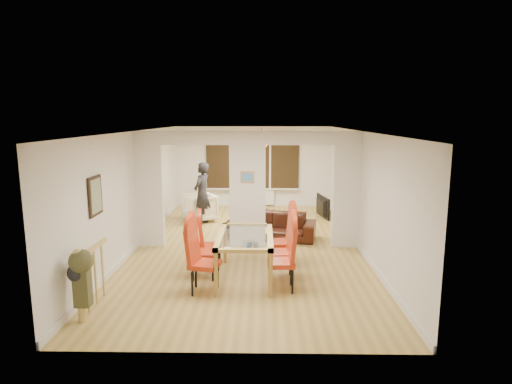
{
  "coord_description": "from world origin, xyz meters",
  "views": [
    {
      "loc": [
        0.35,
        -9.4,
        2.91
      ],
      "look_at": [
        0.18,
        0.6,
        1.14
      ],
      "focal_mm": 30.0,
      "sensor_mm": 36.0,
      "label": 1
    }
  ],
  "objects_px": {
    "dining_chair_rb": "(281,249)",
    "coffee_table": "(260,215)",
    "dining_chair_la": "(205,259)",
    "dining_chair_rc": "(281,238)",
    "bottle": "(260,206)",
    "person": "(202,193)",
    "bowl": "(264,210)",
    "dining_chair_lc": "(210,242)",
    "sofa": "(271,226)",
    "armchair": "(199,208)",
    "dining_table": "(245,257)",
    "dining_chair_ra": "(281,258)",
    "dining_chair_lb": "(204,249)",
    "television": "(319,207)"
  },
  "relations": [
    {
      "from": "dining_chair_lc",
      "to": "bottle",
      "type": "relative_size",
      "value": 3.45
    },
    {
      "from": "dining_table",
      "to": "coffee_table",
      "type": "xyz_separation_m",
      "value": [
        0.23,
        4.65,
        -0.31
      ]
    },
    {
      "from": "dining_table",
      "to": "dining_chair_la",
      "type": "distance_m",
      "value": 0.92
    },
    {
      "from": "dining_chair_lc",
      "to": "armchair",
      "type": "relative_size",
      "value": 1.22
    },
    {
      "from": "dining_chair_la",
      "to": "dining_chair_rc",
      "type": "relative_size",
      "value": 0.99
    },
    {
      "from": "coffee_table",
      "to": "person",
      "type": "bearing_deg",
      "value": -157.97
    },
    {
      "from": "dining_chair_la",
      "to": "bowl",
      "type": "relative_size",
      "value": 4.99
    },
    {
      "from": "sofa",
      "to": "person",
      "type": "xyz_separation_m",
      "value": [
        -1.87,
        1.38,
        0.54
      ]
    },
    {
      "from": "armchair",
      "to": "dining_chair_ra",
      "type": "bearing_deg",
      "value": -4.74
    },
    {
      "from": "dining_chair_ra",
      "to": "coffee_table",
      "type": "bearing_deg",
      "value": 93.72
    },
    {
      "from": "person",
      "to": "television",
      "type": "xyz_separation_m",
      "value": [
        3.32,
        0.87,
        -0.54
      ]
    },
    {
      "from": "dining_chair_rc",
      "to": "armchair",
      "type": "bearing_deg",
      "value": 109.71
    },
    {
      "from": "dining_chair_lc",
      "to": "dining_table",
      "type": "bearing_deg",
      "value": -46.24
    },
    {
      "from": "dining_chair_rb",
      "to": "armchair",
      "type": "distance_m",
      "value": 4.83
    },
    {
      "from": "dining_chair_lb",
      "to": "dining_chair_rc",
      "type": "height_order",
      "value": "dining_chair_rc"
    },
    {
      "from": "bottle",
      "to": "person",
      "type": "bearing_deg",
      "value": -155.99
    },
    {
      "from": "dining_chair_la",
      "to": "coffee_table",
      "type": "xyz_separation_m",
      "value": [
        0.88,
        5.27,
        -0.47
      ]
    },
    {
      "from": "dining_chair_lc",
      "to": "sofa",
      "type": "height_order",
      "value": "dining_chair_lc"
    },
    {
      "from": "sofa",
      "to": "armchair",
      "type": "bearing_deg",
      "value": 150.49
    },
    {
      "from": "person",
      "to": "dining_chair_lb",
      "type": "bearing_deg",
      "value": 27.33
    },
    {
      "from": "dining_chair_lb",
      "to": "armchair",
      "type": "relative_size",
      "value": 1.29
    },
    {
      "from": "dining_chair_lb",
      "to": "television",
      "type": "distance_m",
      "value": 5.57
    },
    {
      "from": "dining_chair_la",
      "to": "person",
      "type": "xyz_separation_m",
      "value": [
        -0.7,
        4.64,
        0.28
      ]
    },
    {
      "from": "dining_chair_rb",
      "to": "coffee_table",
      "type": "xyz_separation_m",
      "value": [
        -0.41,
        4.65,
        -0.46
      ]
    },
    {
      "from": "person",
      "to": "bowl",
      "type": "relative_size",
      "value": 7.4
    },
    {
      "from": "dining_chair_lc",
      "to": "coffee_table",
      "type": "bearing_deg",
      "value": 68.12
    },
    {
      "from": "bottle",
      "to": "dining_chair_lc",
      "type": "bearing_deg",
      "value": -102.53
    },
    {
      "from": "dining_chair_lb",
      "to": "sofa",
      "type": "bearing_deg",
      "value": 63.9
    },
    {
      "from": "armchair",
      "to": "television",
      "type": "xyz_separation_m",
      "value": [
        3.45,
        0.55,
        -0.07
      ]
    },
    {
      "from": "person",
      "to": "bottle",
      "type": "relative_size",
      "value": 5.71
    },
    {
      "from": "dining_chair_rb",
      "to": "dining_chair_rc",
      "type": "bearing_deg",
      "value": 81.43
    },
    {
      "from": "dining_chair_lb",
      "to": "dining_chair_rc",
      "type": "xyz_separation_m",
      "value": [
        1.42,
        0.59,
        0.03
      ]
    },
    {
      "from": "coffee_table",
      "to": "bowl",
      "type": "distance_m",
      "value": 0.19
    },
    {
      "from": "dining_chair_lb",
      "to": "dining_chair_lc",
      "type": "relative_size",
      "value": 1.06
    },
    {
      "from": "bottle",
      "to": "armchair",
      "type": "bearing_deg",
      "value": -167.45
    },
    {
      "from": "dining_table",
      "to": "television",
      "type": "bearing_deg",
      "value": 68.01
    },
    {
      "from": "dining_chair_ra",
      "to": "dining_table",
      "type": "bearing_deg",
      "value": 140.46
    },
    {
      "from": "bowl",
      "to": "dining_chair_lc",
      "type": "bearing_deg",
      "value": -104.05
    },
    {
      "from": "dining_chair_rc",
      "to": "television",
      "type": "bearing_deg",
      "value": 62.7
    },
    {
      "from": "dining_chair_rc",
      "to": "bowl",
      "type": "bearing_deg",
      "value": 84.24
    },
    {
      "from": "dining_chair_la",
      "to": "bowl",
      "type": "distance_m",
      "value": 5.43
    },
    {
      "from": "dining_chair_la",
      "to": "television",
      "type": "bearing_deg",
      "value": 78.73
    },
    {
      "from": "television",
      "to": "coffee_table",
      "type": "relative_size",
      "value": 1.18
    },
    {
      "from": "armchair",
      "to": "sofa",
      "type": "bearing_deg",
      "value": 21.3
    },
    {
      "from": "dining_chair_rb",
      "to": "armchair",
      "type": "height_order",
      "value": "dining_chair_rb"
    },
    {
      "from": "dining_chair_rc",
      "to": "coffee_table",
      "type": "height_order",
      "value": "dining_chair_rc"
    },
    {
      "from": "dining_chair_rc",
      "to": "dining_chair_rb",
      "type": "bearing_deg",
      "value": -102.75
    },
    {
      "from": "dining_chair_ra",
      "to": "bottle",
      "type": "xyz_separation_m",
      "value": [
        -0.4,
        5.22,
        -0.2
      ]
    },
    {
      "from": "dining_chair_la",
      "to": "dining_chair_ra",
      "type": "height_order",
      "value": "dining_chair_la"
    },
    {
      "from": "dining_table",
      "to": "dining_chair_rb",
      "type": "xyz_separation_m",
      "value": [
        0.64,
        0.0,
        0.15
      ]
    }
  ]
}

